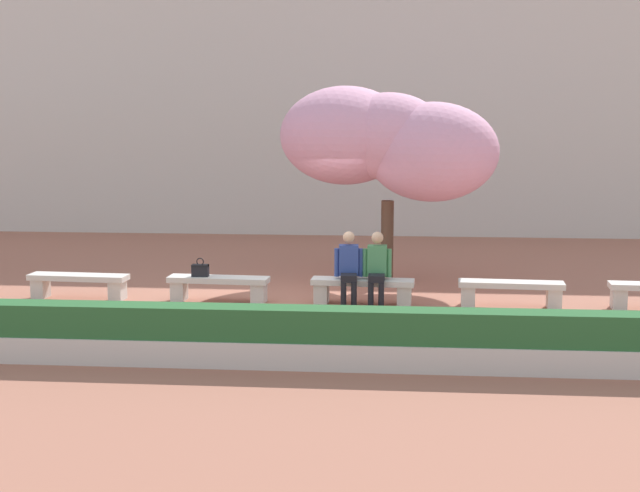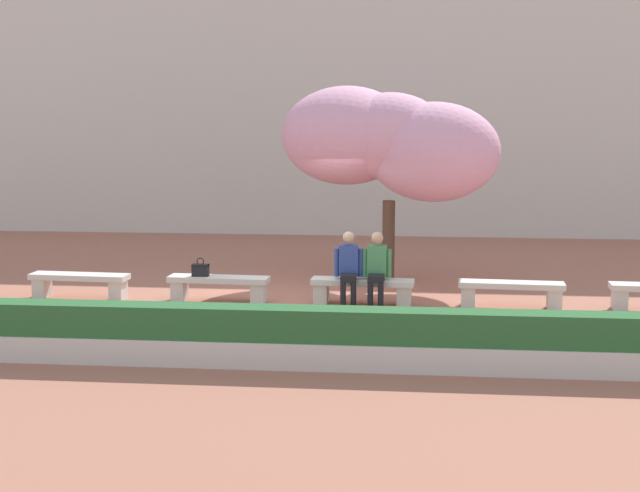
# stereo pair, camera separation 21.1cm
# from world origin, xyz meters

# --- Properties ---
(ground_plane) EXTENTS (100.00, 100.00, 0.00)m
(ground_plane) POSITION_xyz_m (0.00, 0.00, 0.00)
(ground_plane) COLOR #9E604C
(building_facade) EXTENTS (29.47, 4.00, 8.34)m
(building_facade) POSITION_xyz_m (0.00, 10.90, 4.17)
(building_facade) COLOR beige
(building_facade) RESTS_ON ground
(stone_bench_near_west) EXTENTS (1.83, 0.52, 0.45)m
(stone_bench_near_west) POSITION_xyz_m (-3.88, -0.00, 0.30)
(stone_bench_near_west) COLOR beige
(stone_bench_near_west) RESTS_ON ground
(stone_bench_center) EXTENTS (1.83, 0.52, 0.45)m
(stone_bench_center) POSITION_xyz_m (-1.29, 0.00, 0.30)
(stone_bench_center) COLOR beige
(stone_bench_center) RESTS_ON ground
(stone_bench_near_east) EXTENTS (1.83, 0.52, 0.45)m
(stone_bench_near_east) POSITION_xyz_m (1.29, 0.00, 0.30)
(stone_bench_near_east) COLOR beige
(stone_bench_near_east) RESTS_ON ground
(stone_bench_east_end) EXTENTS (1.83, 0.52, 0.45)m
(stone_bench_east_end) POSITION_xyz_m (3.88, 0.00, 0.30)
(stone_bench_east_end) COLOR beige
(stone_bench_east_end) RESTS_ON ground
(person_seated_left) EXTENTS (0.51, 0.70, 1.29)m
(person_seated_left) POSITION_xyz_m (1.05, -0.05, 0.70)
(person_seated_left) COLOR black
(person_seated_left) RESTS_ON ground
(person_seated_right) EXTENTS (0.51, 0.68, 1.29)m
(person_seated_right) POSITION_xyz_m (1.54, -0.05, 0.70)
(person_seated_right) COLOR black
(person_seated_right) RESTS_ON ground
(handbag) EXTENTS (0.30, 0.15, 0.34)m
(handbag) POSITION_xyz_m (-1.62, -0.01, 0.58)
(handbag) COLOR black
(handbag) RESTS_ON stone_bench_center
(cherry_tree_main) EXTENTS (4.30, 2.83, 3.89)m
(cherry_tree_main) POSITION_xyz_m (1.63, 2.17, 2.80)
(cherry_tree_main) COLOR #513828
(cherry_tree_main) RESTS_ON ground
(planter_hedge_foreground) EXTENTS (18.62, 0.50, 0.80)m
(planter_hedge_foreground) POSITION_xyz_m (0.00, -4.00, 0.39)
(planter_hedge_foreground) COLOR beige
(planter_hedge_foreground) RESTS_ON ground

